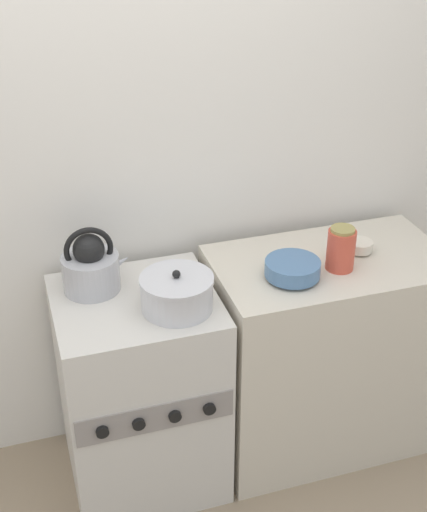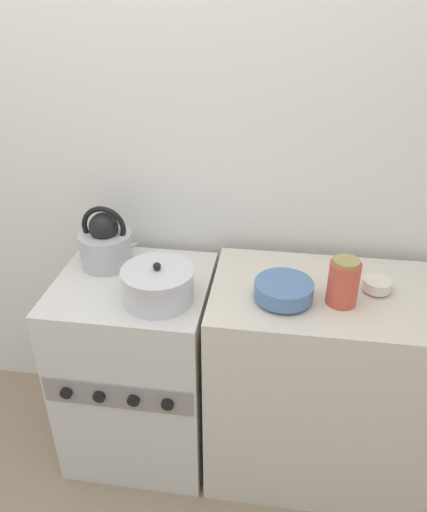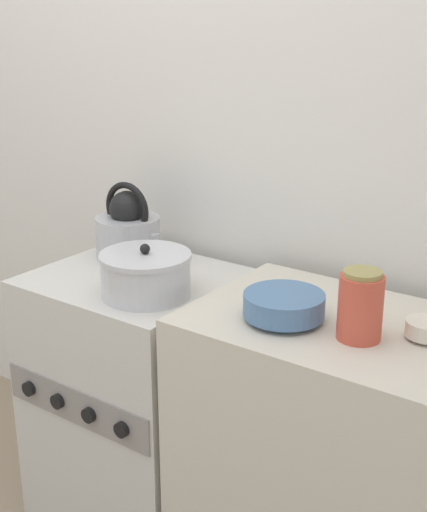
{
  "view_description": "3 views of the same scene",
  "coord_description": "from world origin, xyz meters",
  "px_view_note": "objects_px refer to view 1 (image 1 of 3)",
  "views": [
    {
      "loc": [
        -0.36,
        -1.79,
        2.18
      ],
      "look_at": [
        0.29,
        0.27,
        0.94
      ],
      "focal_mm": 50.0,
      "sensor_mm": 36.0,
      "label": 1
    },
    {
      "loc": [
        0.52,
        -1.22,
        1.82
      ],
      "look_at": [
        0.3,
        0.3,
        0.94
      ],
      "focal_mm": 35.0,
      "sensor_mm": 36.0,
      "label": 2
    },
    {
      "loc": [
        1.34,
        -1.2,
        1.56
      ],
      "look_at": [
        0.29,
        0.26,
        0.94
      ],
      "focal_mm": 50.0,
      "sensor_mm": 36.0,
      "label": 3
    }
  ],
  "objects_px": {
    "enamel_bowl": "(293,269)",
    "small_ceramic_bowl": "(360,246)",
    "stove": "(141,391)",
    "cooking_pot": "(177,293)",
    "storage_jar": "(341,249)",
    "kettle": "(91,266)"
  },
  "relations": [
    {
      "from": "stove",
      "to": "small_ceramic_bowl",
      "type": "relative_size",
      "value": 8.5
    },
    {
      "from": "stove",
      "to": "storage_jar",
      "type": "distance_m",
      "value": 0.91
    },
    {
      "from": "cooking_pot",
      "to": "storage_jar",
      "type": "distance_m",
      "value": 0.62
    },
    {
      "from": "stove",
      "to": "enamel_bowl",
      "type": "distance_m",
      "value": 0.74
    },
    {
      "from": "stove",
      "to": "cooking_pot",
      "type": "height_order",
      "value": "cooking_pot"
    },
    {
      "from": "enamel_bowl",
      "to": "stove",
      "type": "bearing_deg",
      "value": 171.91
    },
    {
      "from": "enamel_bowl",
      "to": "small_ceramic_bowl",
      "type": "xyz_separation_m",
      "value": [
        0.32,
        0.1,
        -0.01
      ]
    },
    {
      "from": "kettle",
      "to": "storage_jar",
      "type": "distance_m",
      "value": 0.89
    },
    {
      "from": "storage_jar",
      "to": "small_ceramic_bowl",
      "type": "bearing_deg",
      "value": 34.25
    },
    {
      "from": "kettle",
      "to": "storage_jar",
      "type": "height_order",
      "value": "kettle"
    },
    {
      "from": "cooking_pot",
      "to": "storage_jar",
      "type": "height_order",
      "value": "storage_jar"
    },
    {
      "from": "enamel_bowl",
      "to": "small_ceramic_bowl",
      "type": "height_order",
      "value": "enamel_bowl"
    },
    {
      "from": "stove",
      "to": "kettle",
      "type": "bearing_deg",
      "value": 137.19
    },
    {
      "from": "stove",
      "to": "cooking_pot",
      "type": "relative_size",
      "value": 3.27
    },
    {
      "from": "stove",
      "to": "small_ceramic_bowl",
      "type": "height_order",
      "value": "small_ceramic_bowl"
    },
    {
      "from": "cooking_pot",
      "to": "small_ceramic_bowl",
      "type": "xyz_separation_m",
      "value": [
        0.74,
        0.11,
        -0.0
      ]
    },
    {
      "from": "small_ceramic_bowl",
      "to": "enamel_bowl",
      "type": "bearing_deg",
      "value": -162.77
    },
    {
      "from": "enamel_bowl",
      "to": "small_ceramic_bowl",
      "type": "relative_size",
      "value": 2.04
    },
    {
      "from": "enamel_bowl",
      "to": "small_ceramic_bowl",
      "type": "bearing_deg",
      "value": 17.23
    },
    {
      "from": "stove",
      "to": "cooking_pot",
      "type": "bearing_deg",
      "value": -36.18
    },
    {
      "from": "storage_jar",
      "to": "kettle",
      "type": "bearing_deg",
      "value": 168.12
    },
    {
      "from": "cooking_pot",
      "to": "enamel_bowl",
      "type": "xyz_separation_m",
      "value": [
        0.43,
        0.01,
        0.01
      ]
    }
  ]
}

